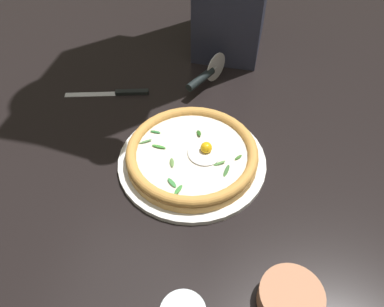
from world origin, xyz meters
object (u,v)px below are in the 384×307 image
at_px(pizza, 192,154).
at_px(table_knife, 119,93).
at_px(side_bowl, 290,298).
at_px(pizza_cutter, 205,75).

xyz_separation_m(pizza, table_knife, (0.21, 0.25, -0.03)).
distance_m(pizza, side_bowl, 0.37).
height_order(pizza, table_knife, pizza).
relative_size(pizza_cutter, table_knife, 0.67).
height_order(side_bowl, pizza_cutter, pizza_cutter).
relative_size(pizza, pizza_cutter, 1.96).
relative_size(side_bowl, pizza_cutter, 0.73).
bearing_deg(table_knife, pizza_cutter, -72.29).
bearing_deg(pizza, side_bowl, -141.79).
bearing_deg(table_knife, pizza, -130.77).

